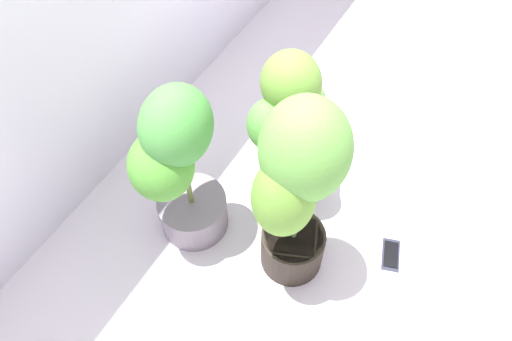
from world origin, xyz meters
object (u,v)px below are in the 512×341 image
object	(u,v)px
potted_plant_front_left	(296,189)
cell_phone	(391,255)
potted_plant_back_left	(178,167)
potted_plant_center	(287,124)

from	to	relation	value
potted_plant_front_left	cell_phone	xyz separation A→B (m)	(0.24, -0.35, -0.53)
cell_phone	potted_plant_front_left	bearing A→B (deg)	16.08
potted_plant_back_left	cell_phone	xyz separation A→B (m)	(0.30, -0.78, -0.42)
potted_plant_front_left	potted_plant_back_left	bearing A→B (deg)	97.82
potted_plant_back_left	potted_plant_front_left	world-z (taller)	potted_plant_front_left
potted_plant_back_left	potted_plant_center	bearing A→B (deg)	-37.30
potted_plant_front_left	potted_plant_center	xyz separation A→B (m)	(0.27, 0.18, -0.07)
cell_phone	potted_plant_back_left	bearing A→B (deg)	2.56
potted_plant_center	cell_phone	distance (m)	0.70
cell_phone	potted_plant_center	bearing A→B (deg)	-22.23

